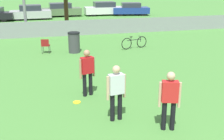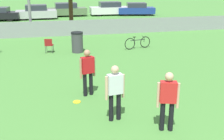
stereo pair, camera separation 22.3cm
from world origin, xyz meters
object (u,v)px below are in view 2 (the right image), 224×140
bicycle_sideline (138,43)px  parked_car_white (110,9)px  frisbee_disc (77,102)px  parked_car_silver (36,12)px  player_receiver_white (115,89)px  folding_chair_sideline (49,44)px  player_defender_red (88,69)px  trash_bin (77,42)px  parked_car_blue (136,9)px  parked_car_olive (66,10)px  player_thrower_red (168,98)px

bicycle_sideline → parked_car_white: bearing=69.3°
frisbee_disc → parked_car_silver: bearing=94.4°
parked_car_silver → player_receiver_white: bearing=-85.4°
player_receiver_white → parked_car_silver: (-2.59, 22.97, -0.25)m
player_receiver_white → folding_chair_sideline: size_ratio=2.03×
player_defender_red → bicycle_sideline: 7.35m
trash_bin → parked_car_white: parked_car_white is taller
player_receiver_white → parked_car_blue: 25.33m
player_defender_red → parked_car_olive: (1.00, 22.78, -0.24)m
trash_bin → parked_car_blue: size_ratio=0.26×
player_receiver_white → parked_car_olive: bearing=80.5°
folding_chair_sideline → parked_car_white: parked_car_white is taller
bicycle_sideline → trash_bin: trash_bin is taller
player_defender_red → parked_car_white: (5.91, 22.61, -0.22)m
parked_car_olive → parked_car_white: bearing=-4.2°
bicycle_sideline → trash_bin: bearing=167.5°
parked_car_silver → player_thrower_red: bearing=-82.9°
frisbee_disc → parked_car_blue: bearing=67.5°
frisbee_disc → parked_car_silver: (-1.67, 21.51, 0.67)m
parked_car_silver → parked_car_blue: bearing=3.0°
parked_car_olive → parked_car_white: parked_car_white is taller
player_thrower_red → bicycle_sideline: 9.35m
trash_bin → parked_car_silver: (-2.47, 14.83, 0.12)m
player_defender_red → trash_bin: player_defender_red is taller
trash_bin → player_thrower_red: bearing=-81.8°
trash_bin → parked_car_olive: bearing=87.7°
player_receiver_white → bicycle_sideline: size_ratio=0.97×
bicycle_sideline → parked_car_olive: bearing=86.2°
player_defender_red → bicycle_sideline: (3.85, 6.24, -0.58)m
player_defender_red → parked_car_white: player_defender_red is taller
player_thrower_red → parked_car_blue: size_ratio=0.37×
player_thrower_red → parked_car_silver: 24.14m
player_thrower_red → player_defender_red: bearing=138.3°
bicycle_sideline → parked_car_silver: size_ratio=0.41×
player_receiver_white → bicycle_sideline: (3.38, 8.20, -0.58)m
folding_chair_sideline → trash_bin: size_ratio=0.71×
parked_car_blue → player_thrower_red: bearing=-95.5°
frisbee_disc → parked_car_olive: parked_car_olive is taller
player_thrower_red → frisbee_disc: bearing=150.1°
bicycle_sideline → trash_bin: 3.51m
player_receiver_white → player_thrower_red: bearing=-44.7°
player_receiver_white → parked_car_white: 25.17m
player_thrower_red → trash_bin: size_ratio=1.44×
parked_car_silver → parked_car_blue: parked_car_silver is taller
parked_car_olive → player_defender_red: bearing=-94.7°
frisbee_disc → bicycle_sideline: bicycle_sideline is taller
bicycle_sideline → parked_car_white: size_ratio=0.38×
player_receiver_white → frisbee_disc: (-0.92, 1.46, -0.92)m
player_thrower_red → trash_bin: (-1.30, 9.01, -0.37)m
player_receiver_white → parked_car_olive: (0.54, 24.74, -0.24)m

